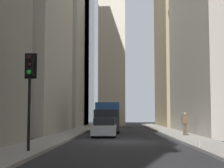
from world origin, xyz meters
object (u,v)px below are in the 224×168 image
at_px(delivery_truck, 108,117).
at_px(pedestrian, 185,123).
at_px(sedan_silver, 104,128).
at_px(traffic_light_foreground, 30,78).
at_px(discarded_bottle, 199,144).

distance_m(delivery_truck, pedestrian, 9.75).
xyz_separation_m(sedan_silver, traffic_light_foreground, (-12.75, 2.60, 2.51)).
distance_m(traffic_light_foreground, pedestrian, 15.26).
distance_m(delivery_truck, sedan_silver, 7.31).
relative_size(delivery_truck, traffic_light_foreground, 1.56).
xyz_separation_m(traffic_light_foreground, discarded_bottle, (2.38, -7.59, -2.93)).
height_order(delivery_truck, discarded_bottle, delivery_truck).
distance_m(sedan_silver, traffic_light_foreground, 13.25).
relative_size(sedan_silver, traffic_light_foreground, 1.04).
distance_m(delivery_truck, traffic_light_foreground, 20.26).
xyz_separation_m(delivery_truck, sedan_silver, (-7.27, -0.00, -0.80)).
bearing_deg(discarded_bottle, traffic_light_foreground, 107.41).
relative_size(traffic_light_foreground, discarded_bottle, 15.31).
bearing_deg(pedestrian, discarded_bottle, 173.95).
height_order(traffic_light_foreground, discarded_bottle, traffic_light_foreground).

